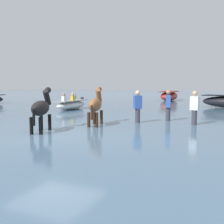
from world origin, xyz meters
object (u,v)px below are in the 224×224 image
object	(u,v)px
horse_trailing_chestnut	(96,106)
channel_buoy	(76,103)
person_wading_mid	(168,108)
person_spectator_far	(194,110)
boat_distant_west	(71,105)
boat_near_starboard	(169,96)
horse_lead_black	(41,109)
person_wading_close	(138,109)

from	to	relation	value
horse_trailing_chestnut	channel_buoy	world-z (taller)	horse_trailing_chestnut
person_wading_mid	person_spectator_far	xyz separation A→B (m)	(1.23, -0.77, 0.00)
boat_distant_west	person_spectator_far	world-z (taller)	person_spectator_far
horse_trailing_chestnut	channel_buoy	size ratio (longest dim) A/B	2.18
boat_near_starboard	channel_buoy	world-z (taller)	boat_near_starboard
boat_distant_west	boat_near_starboard	bearing A→B (deg)	73.98
boat_distant_west	channel_buoy	bearing A→B (deg)	116.27
horse_trailing_chestnut	person_spectator_far	xyz separation A→B (m)	(3.43, 1.73, -0.19)
person_spectator_far	channel_buoy	distance (m)	10.84
horse_lead_black	boat_near_starboard	world-z (taller)	horse_lead_black
person_spectator_far	boat_near_starboard	bearing A→B (deg)	107.34
person_wading_close	person_spectator_far	size ratio (longest dim) A/B	1.00
horse_lead_black	boat_distant_west	distance (m)	8.10
person_wading_close	channel_buoy	bearing A→B (deg)	138.51
person_wading_mid	boat_distant_west	bearing A→B (deg)	158.52
boat_distant_west	person_wading_mid	world-z (taller)	person_wading_mid
horse_trailing_chestnut	person_wading_mid	world-z (taller)	horse_trailing_chestnut
horse_lead_black	person_wading_mid	distance (m)	5.53
horse_lead_black	channel_buoy	bearing A→B (deg)	116.64
horse_lead_black	channel_buoy	xyz separation A→B (m)	(-4.79, 9.56, -0.57)
boat_distant_west	person_wading_mid	xyz separation A→B (m)	(6.78, -2.67, 0.28)
channel_buoy	person_wading_close	bearing A→B (deg)	-41.49
boat_distant_west	channel_buoy	size ratio (longest dim) A/B	3.52
horse_lead_black	person_spectator_far	bearing A→B (deg)	40.86
person_spectator_far	person_wading_close	bearing A→B (deg)	-170.43
boat_near_starboard	person_spectator_far	xyz separation A→B (m)	(4.69, -15.01, 0.14)
horse_trailing_chestnut	person_spectator_far	distance (m)	3.85
horse_trailing_chestnut	horse_lead_black	bearing A→B (deg)	-114.53
boat_distant_west	person_wading_close	bearing A→B (deg)	-33.32
boat_distant_west	person_spectator_far	bearing A→B (deg)	-23.24
horse_trailing_chestnut	person_wading_mid	bearing A→B (deg)	48.56
boat_distant_west	person_wading_mid	distance (m)	7.29
boat_distant_west	person_wading_close	size ratio (longest dim) A/B	1.77
person_wading_mid	horse_trailing_chestnut	bearing A→B (deg)	-131.44
person_wading_close	person_wading_mid	distance (m)	1.51
person_wading_close	horse_trailing_chestnut	bearing A→B (deg)	-132.07
horse_lead_black	boat_near_starboard	distance (m)	18.80
person_wading_mid	channel_buoy	size ratio (longest dim) A/B	1.99
boat_near_starboard	person_wading_close	bearing A→B (deg)	-80.86
horse_lead_black	boat_distant_west	xyz separation A→B (m)	(-3.64, 7.22, -0.46)
person_wading_close	person_wading_mid	size ratio (longest dim) A/B	1.00
person_wading_mid	person_wading_close	bearing A→B (deg)	-130.68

